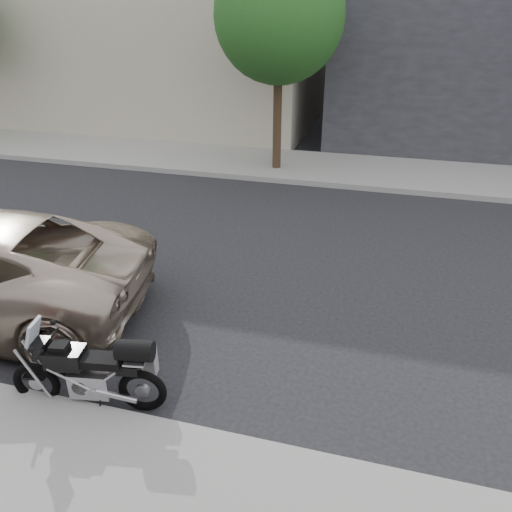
{
  "coord_description": "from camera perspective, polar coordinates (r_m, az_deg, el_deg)",
  "views": [
    {
      "loc": [
        -1.2,
        7.87,
        4.46
      ],
      "look_at": [
        0.66,
        1.13,
        0.9
      ],
      "focal_mm": 35.0,
      "sensor_mm": 36.0,
      "label": 1
    }
  ],
  "objects": [
    {
      "name": "ground",
      "position": [
        9.12,
        5.88,
        -2.43
      ],
      "size": [
        120.0,
        120.0,
        0.0
      ],
      "primitive_type": "plane",
      "color": "black",
      "rests_on": "ground"
    },
    {
      "name": "far_sidewalk",
      "position": [
        15.07,
        10.31,
        9.65
      ],
      "size": [
        44.0,
        3.0,
        0.15
      ],
      "primitive_type": "cube",
      "color": "gray",
      "rests_on": "ground"
    },
    {
      "name": "far_building_cream",
      "position": [
        23.68,
        -11.22,
        25.43
      ],
      "size": [
        14.0,
        11.0,
        8.0
      ],
      "color": "#AEA58B",
      "rests_on": "ground"
    },
    {
      "name": "street_tree_mid",
      "position": [
        14.24,
        2.67,
        25.68
      ],
      "size": [
        3.4,
        3.4,
        5.7
      ],
      "color": "#392819",
      "rests_on": "far_sidewalk"
    },
    {
      "name": "motorcycle",
      "position": [
        6.4,
        -17.69,
        -12.44
      ],
      "size": [
        1.92,
        0.82,
        1.22
      ],
      "rotation": [
        0.0,
        0.0,
        0.17
      ],
      "color": "black",
      "rests_on": "ground"
    }
  ]
}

